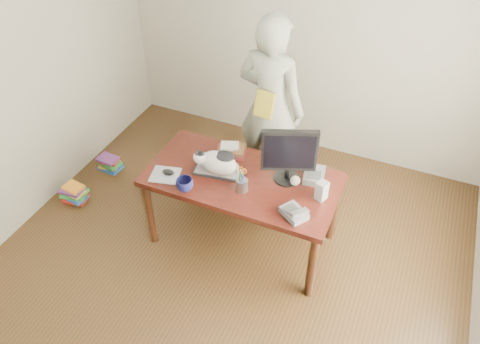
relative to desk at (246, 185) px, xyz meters
name	(u,v)px	position (x,y,z in m)	size (l,w,h in m)	color
room	(207,164)	(0.00, -0.68, 0.75)	(4.50, 4.50, 4.50)	black
desk	(246,185)	(0.00, 0.00, 0.00)	(1.60, 0.80, 0.75)	black
keyboard	(219,172)	(-0.20, -0.11, 0.16)	(0.44, 0.22, 0.03)	black
cat	(217,162)	(-0.22, -0.11, 0.27)	(0.41, 0.25, 0.23)	white
monitor	(289,154)	(0.35, 0.04, 0.43)	(0.43, 0.28, 0.50)	black
pen_cup	(242,184)	(0.06, -0.22, 0.21)	(0.12, 0.12, 0.24)	gray
mousepad	(165,175)	(-0.60, -0.31, 0.15)	(0.28, 0.26, 0.01)	#ADB3B9
mouse	(168,172)	(-0.58, -0.29, 0.17)	(0.12, 0.09, 0.04)	black
coffee_mug	(185,185)	(-0.36, -0.40, 0.20)	(0.14, 0.14, 0.11)	black
phone	(294,213)	(0.53, -0.32, 0.18)	(0.25, 0.23, 0.09)	slate
speaker	(322,191)	(0.66, -0.06, 0.23)	(0.10, 0.10, 0.17)	#A6A6A9
baseball	(295,181)	(0.42, 0.01, 0.19)	(0.08, 0.08, 0.08)	silver
book_stack	(231,150)	(-0.22, 0.17, 0.19)	(0.29, 0.24, 0.09)	#55161C
calculator	(314,175)	(0.54, 0.15, 0.18)	(0.20, 0.25, 0.07)	slate
person	(270,108)	(-0.08, 0.76, 0.31)	(0.67, 0.44, 1.83)	beige
held_book	(264,104)	(-0.08, 0.59, 0.45)	(0.19, 0.13, 0.24)	gold
book_pile_a	(74,193)	(-1.75, -0.28, -0.51)	(0.27, 0.22, 0.18)	#A31C17
book_pile_b	(110,163)	(-1.72, 0.27, -0.53)	(0.26, 0.20, 0.15)	#1A4E9E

